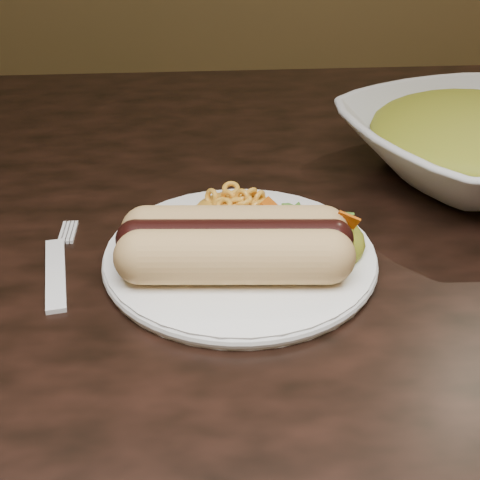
{
  "coord_description": "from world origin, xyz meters",
  "views": [
    {
      "loc": [
        -0.04,
        -0.51,
        1.05
      ],
      "look_at": [
        -0.0,
        -0.06,
        0.77
      ],
      "focal_mm": 50.0,
      "sensor_mm": 36.0,
      "label": 1
    }
  ],
  "objects": [
    {
      "name": "hotdog",
      "position": [
        -0.01,
        -0.08,
        0.78
      ],
      "size": [
        0.15,
        0.08,
        0.04
      ],
      "rotation": [
        0.0,
        0.0,
        -0.07
      ],
      "color": "tan",
      "rests_on": "plate"
    },
    {
      "name": "plate",
      "position": [
        -0.0,
        -0.06,
        0.76
      ],
      "size": [
        0.24,
        0.24,
        0.01
      ],
      "primitive_type": "cylinder",
      "rotation": [
        0.0,
        0.0,
        -0.08
      ],
      "color": "white",
      "rests_on": "table"
    },
    {
      "name": "taco_salad",
      "position": [
        0.05,
        -0.06,
        0.78
      ],
      "size": [
        0.1,
        0.09,
        0.04
      ],
      "rotation": [
        0.0,
        0.0,
        -0.1
      ],
      "color": "orange",
      "rests_on": "plate"
    },
    {
      "name": "fork",
      "position": [
        -0.15,
        -0.07,
        0.75
      ],
      "size": [
        0.05,
        0.15,
        0.0
      ],
      "primitive_type": "cube",
      "rotation": [
        0.0,
        0.0,
        0.17
      ],
      "color": "white",
      "rests_on": "table"
    },
    {
      "name": "serving_bowl",
      "position": [
        0.25,
        0.09,
        0.78
      ],
      "size": [
        0.33,
        0.33,
        0.06
      ],
      "primitive_type": "imported",
      "rotation": [
        0.0,
        0.0,
        0.35
      ],
      "color": "white",
      "rests_on": "table"
    },
    {
      "name": "mac_and_cheese",
      "position": [
        -0.0,
        -0.0,
        0.78
      ],
      "size": [
        0.09,
        0.08,
        0.03
      ],
      "primitive_type": "ellipsoid",
      "rotation": [
        0.0,
        0.0,
        0.26
      ],
      "color": "#EF8C48",
      "rests_on": "plate"
    },
    {
      "name": "sour_cream",
      "position": [
        -0.07,
        -0.05,
        0.77
      ],
      "size": [
        0.05,
        0.05,
        0.03
      ],
      "primitive_type": "ellipsoid",
      "rotation": [
        0.0,
        0.0,
        -0.14
      ],
      "color": "white",
      "rests_on": "plate"
    },
    {
      "name": "table",
      "position": [
        0.0,
        0.0,
        0.66
      ],
      "size": [
        1.6,
        0.9,
        0.75
      ],
      "color": "black",
      "rests_on": "floor"
    }
  ]
}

